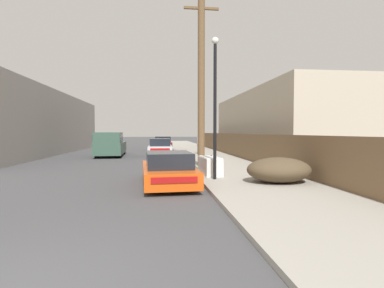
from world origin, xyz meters
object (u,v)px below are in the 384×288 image
(discarded_fridge, at_px, (210,166))
(pickup_truck, at_px, (110,144))
(utility_pole, at_px, (201,78))
(car_parked_far, at_px, (163,144))
(street_lamp, at_px, (215,98))
(pedestrian, at_px, (199,144))
(brush_pile, at_px, (279,170))
(car_parked_mid, at_px, (160,148))
(parked_sports_car_red, at_px, (168,170))

(discarded_fridge, bearing_deg, pickup_truck, 113.68)
(utility_pole, bearing_deg, car_parked_far, 96.59)
(pickup_truck, distance_m, utility_pole, 10.67)
(street_lamp, bearing_deg, pedestrian, 84.63)
(brush_pile, bearing_deg, car_parked_mid, 106.79)
(pickup_truck, relative_size, street_lamp, 1.11)
(utility_pole, relative_size, street_lamp, 1.71)
(car_parked_mid, bearing_deg, street_lamp, -80.37)
(utility_pole, relative_size, pedestrian, 5.56)
(car_parked_mid, bearing_deg, discarded_fridge, -79.13)
(discarded_fridge, bearing_deg, pedestrian, 80.82)
(car_parked_mid, height_order, utility_pole, utility_pole)
(utility_pole, xyz_separation_m, street_lamp, (-0.14, -4.47, -1.56))
(pickup_truck, relative_size, utility_pole, 0.64)
(pickup_truck, height_order, brush_pile, pickup_truck)
(parked_sports_car_red, distance_m, car_parked_far, 19.94)
(car_parked_far, distance_m, utility_pole, 15.78)
(pickup_truck, bearing_deg, parked_sports_car_red, 105.17)
(discarded_fridge, relative_size, pickup_truck, 0.31)
(discarded_fridge, bearing_deg, parked_sports_car_red, -142.00)
(pickup_truck, bearing_deg, car_parked_mid, 174.51)
(car_parked_far, distance_m, pickup_truck, 8.19)
(car_parked_mid, relative_size, pickup_truck, 0.75)
(brush_pile, bearing_deg, car_parked_far, 100.19)
(car_parked_far, xyz_separation_m, pickup_truck, (-4.12, -7.08, 0.26))
(car_parked_far, bearing_deg, discarded_fridge, -85.32)
(discarded_fridge, xyz_separation_m, parked_sports_car_red, (-1.80, -1.59, 0.06))
(brush_pile, bearing_deg, pedestrian, 93.71)
(pickup_truck, bearing_deg, discarded_fridge, 115.12)
(parked_sports_car_red, relative_size, street_lamp, 0.84)
(brush_pile, bearing_deg, pickup_truck, 120.06)
(pickup_truck, height_order, street_lamp, street_lamp)
(brush_pile, xyz_separation_m, pedestrian, (-0.89, 13.70, 0.39))
(parked_sports_car_red, distance_m, street_lamp, 3.14)
(car_parked_mid, distance_m, pickup_truck, 3.83)
(car_parked_far, relative_size, street_lamp, 0.83)
(pedestrian, bearing_deg, pickup_truck, -178.38)
(utility_pole, bearing_deg, brush_pile, -70.26)
(car_parked_mid, height_order, pickup_truck, pickup_truck)
(utility_pole, bearing_deg, pedestrian, 82.72)
(car_parked_mid, relative_size, pedestrian, 2.67)
(discarded_fridge, relative_size, brush_pile, 0.79)
(parked_sports_car_red, relative_size, pedestrian, 2.73)
(parked_sports_car_red, bearing_deg, pickup_truck, 104.00)
(discarded_fridge, xyz_separation_m, car_parked_mid, (-1.96, 11.04, 0.16))
(pedestrian, bearing_deg, car_parked_far, 112.21)
(car_parked_mid, bearing_deg, pickup_truck, 177.30)
(car_parked_mid, height_order, street_lamp, street_lamp)
(car_parked_far, height_order, street_lamp, street_lamp)
(car_parked_mid, xyz_separation_m, car_parked_far, (0.31, 7.31, 0.02))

